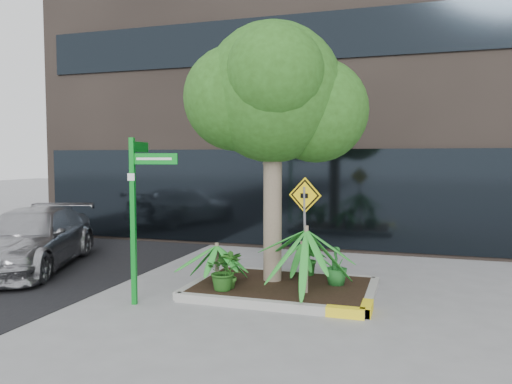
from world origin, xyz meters
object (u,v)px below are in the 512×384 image
(street_sign_post, at_px, (137,202))
(parked_car, at_px, (31,239))
(cattle_sign, at_px, (305,215))
(tree, at_px, (273,93))

(street_sign_post, bearing_deg, parked_car, 145.50)
(cattle_sign, bearing_deg, street_sign_post, -143.98)
(parked_car, bearing_deg, street_sign_post, -43.55)
(street_sign_post, bearing_deg, tree, 31.20)
(parked_car, relative_size, street_sign_post, 1.62)
(parked_car, bearing_deg, tree, -19.16)
(street_sign_post, distance_m, cattle_sign, 2.86)
(cattle_sign, bearing_deg, parked_car, -170.69)
(street_sign_post, height_order, cattle_sign, street_sign_post)
(tree, xyz_separation_m, parked_car, (-5.60, -0.04, -3.02))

